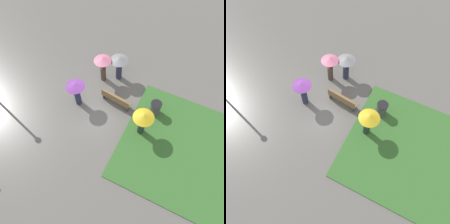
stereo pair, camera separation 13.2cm
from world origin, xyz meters
TOP-DOWN VIEW (x-y plane):
  - ground_plane at (0.00, 0.00)m, footprint 90.00×90.00m
  - lawn_patch_near at (-6.94, 0.52)m, footprint 9.11×6.32m
  - park_bench at (-1.17, -0.52)m, footprint 1.88×0.65m
  - trash_bin at (-3.44, -0.96)m, footprint 0.63×0.63m
  - crowd_person_yellow at (-3.18, 0.54)m, footprint 1.09×1.09m
  - crowd_person_purple at (0.85, 0.38)m, footprint 1.07×1.07m
  - crowd_person_grey at (-0.45, -2.44)m, footprint 1.10×1.10m
  - crowd_person_pink at (0.37, -1.90)m, footprint 1.03×1.03m

SIDE VIEW (x-z plane):
  - ground_plane at x=0.00m, z-range 0.00..0.00m
  - lawn_patch_near at x=-6.94m, z-range 0.00..0.06m
  - park_bench at x=-1.17m, z-range 0.02..0.92m
  - trash_bin at x=-3.44m, z-range 0.00..0.95m
  - crowd_person_grey at x=-0.45m, z-range 0.36..2.11m
  - crowd_person_pink at x=0.37m, z-range 0.41..2.29m
  - crowd_person_purple at x=0.85m, z-range 0.42..2.30m
  - crowd_person_yellow at x=-3.18m, z-range 0.44..2.32m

